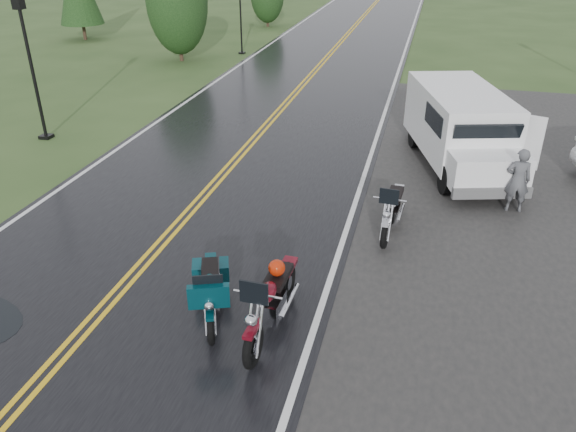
# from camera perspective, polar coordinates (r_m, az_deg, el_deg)

# --- Properties ---
(ground) EXTENTS (120.00, 120.00, 0.00)m
(ground) POSITION_cam_1_polar(r_m,az_deg,el_deg) (11.13, -16.88, -7.58)
(ground) COLOR #2D471E
(ground) RESTS_ON ground
(road) EXTENTS (8.00, 100.00, 0.04)m
(road) POSITION_cam_1_polar(r_m,az_deg,el_deg) (19.40, -2.29, 9.05)
(road) COLOR black
(road) RESTS_ON ground
(motorcycle_red) EXTENTS (1.00, 2.49, 1.45)m
(motorcycle_red) POSITION_cam_1_polar(r_m,az_deg,el_deg) (8.68, -3.62, -11.55)
(motorcycle_red) COLOR #5B0A15
(motorcycle_red) RESTS_ON ground
(motorcycle_teal) EXTENTS (1.46, 2.23, 1.24)m
(motorcycle_teal) POSITION_cam_1_polar(r_m,az_deg,el_deg) (9.24, -7.93, -9.84)
(motorcycle_teal) COLOR #052F37
(motorcycle_teal) RESTS_ON ground
(motorcycle_silver) EXTENTS (0.96, 2.26, 1.30)m
(motorcycle_silver) POSITION_cam_1_polar(r_m,az_deg,el_deg) (11.87, 9.93, -0.68)
(motorcycle_silver) COLOR #AEAFB6
(motorcycle_silver) RESTS_ON ground
(van_white) EXTENTS (3.54, 5.91, 2.18)m
(van_white) POSITION_cam_1_polar(r_m,az_deg,el_deg) (14.58, 16.13, 6.02)
(van_white) COLOR white
(van_white) RESTS_ON ground
(person_at_van) EXTENTS (0.60, 0.41, 1.58)m
(person_at_van) POSITION_cam_1_polar(r_m,az_deg,el_deg) (14.31, 22.30, 3.26)
(person_at_van) COLOR #505155
(person_at_van) RESTS_ON ground
(lamp_post_near_left) EXTENTS (0.38, 0.38, 4.43)m
(lamp_post_near_left) POSITION_cam_1_polar(r_m,az_deg,el_deg) (19.40, -24.55, 13.40)
(lamp_post_near_left) COLOR black
(lamp_post_near_left) RESTS_ON ground
(lamp_post_far_left) EXTENTS (0.32, 0.32, 3.70)m
(lamp_post_far_left) POSITION_cam_1_polar(r_m,az_deg,el_deg) (30.91, -4.83, 19.48)
(lamp_post_far_left) COLOR black
(lamp_post_far_left) RESTS_ON ground
(tree_left_mid) EXTENTS (2.99, 2.99, 4.67)m
(tree_left_mid) POSITION_cam_1_polar(r_m,az_deg,el_deg) (29.52, -11.16, 19.66)
(tree_left_mid) COLOR #1E3D19
(tree_left_mid) RESTS_ON ground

